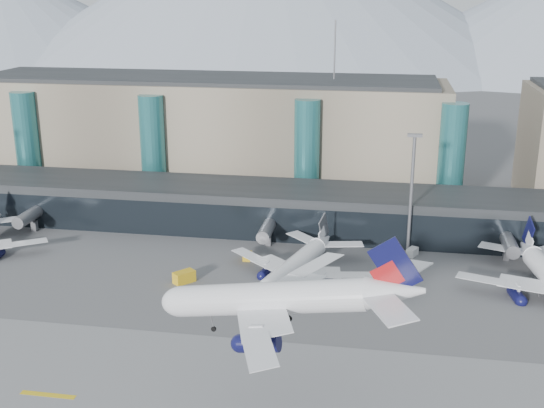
{
  "coord_description": "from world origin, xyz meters",
  "views": [
    {
      "loc": [
        24.27,
        -90.31,
        53.54
      ],
      "look_at": [
        3.39,
        32.0,
        14.31
      ],
      "focal_mm": 45.0,
      "sensor_mm": 36.0,
      "label": 1
    }
  ],
  "objects_px": {
    "jet_parked_mid": "(301,256)",
    "veh_d": "(412,252)",
    "veh_b": "(248,256)",
    "veh_h": "(184,277)",
    "lightmast_mid": "(412,187)",
    "veh_c": "(352,297)",
    "veh_g": "(384,276)",
    "hero_jet": "(296,291)"
  },
  "relations": [
    {
      "from": "veh_d",
      "to": "veh_g",
      "type": "xyz_separation_m",
      "value": [
        -5.76,
        -13.22,
        -0.24
      ]
    },
    {
      "from": "veh_b",
      "to": "veh_d",
      "type": "relative_size",
      "value": 0.89
    },
    {
      "from": "lightmast_mid",
      "to": "hero_jet",
      "type": "xyz_separation_m",
      "value": [
        -15.8,
        -61.71,
        3.42
      ]
    },
    {
      "from": "veh_d",
      "to": "veh_c",
      "type": "bearing_deg",
      "value": -178.28
    },
    {
      "from": "hero_jet",
      "to": "veh_c",
      "type": "bearing_deg",
      "value": 88.88
    },
    {
      "from": "veh_b",
      "to": "veh_g",
      "type": "height_order",
      "value": "veh_b"
    },
    {
      "from": "hero_jet",
      "to": "veh_d",
      "type": "bearing_deg",
      "value": 82.22
    },
    {
      "from": "lightmast_mid",
      "to": "jet_parked_mid",
      "type": "bearing_deg",
      "value": -142.94
    },
    {
      "from": "hero_jet",
      "to": "jet_parked_mid",
      "type": "xyz_separation_m",
      "value": [
        -5.04,
        45.97,
        -13.88
      ]
    },
    {
      "from": "lightmast_mid",
      "to": "jet_parked_mid",
      "type": "distance_m",
      "value": 28.13
    },
    {
      "from": "veh_h",
      "to": "veh_g",
      "type": "bearing_deg",
      "value": -37.25
    },
    {
      "from": "veh_g",
      "to": "veh_h",
      "type": "xyz_separation_m",
      "value": [
        -37.54,
        -8.02,
        0.52
      ]
    },
    {
      "from": "veh_c",
      "to": "veh_h",
      "type": "distance_m",
      "value": 32.31
    },
    {
      "from": "veh_c",
      "to": "veh_b",
      "type": "bearing_deg",
      "value": 166.27
    },
    {
      "from": "jet_parked_mid",
      "to": "veh_g",
      "type": "bearing_deg",
      "value": -71.4
    },
    {
      "from": "veh_b",
      "to": "veh_d",
      "type": "distance_m",
      "value": 34.63
    },
    {
      "from": "veh_d",
      "to": "veh_h",
      "type": "bearing_deg",
      "value": 142.27
    },
    {
      "from": "hero_jet",
      "to": "veh_b",
      "type": "relative_size",
      "value": 13.78
    },
    {
      "from": "hero_jet",
      "to": "veh_c",
      "type": "height_order",
      "value": "hero_jet"
    },
    {
      "from": "veh_b",
      "to": "veh_h",
      "type": "distance_m",
      "value": 16.46
    },
    {
      "from": "veh_b",
      "to": "veh_h",
      "type": "relative_size",
      "value": 0.64
    },
    {
      "from": "veh_b",
      "to": "veh_c",
      "type": "xyz_separation_m",
      "value": [
        22.56,
        -16.73,
        0.31
      ]
    },
    {
      "from": "veh_d",
      "to": "veh_h",
      "type": "relative_size",
      "value": 0.72
    },
    {
      "from": "jet_parked_mid",
      "to": "veh_d",
      "type": "bearing_deg",
      "value": -40.95
    },
    {
      "from": "lightmast_mid",
      "to": "veh_c",
      "type": "relative_size",
      "value": 6.68
    },
    {
      "from": "lightmast_mid",
      "to": "veh_h",
      "type": "relative_size",
      "value": 6.31
    },
    {
      "from": "veh_c",
      "to": "lightmast_mid",
      "type": "bearing_deg",
      "value": 91.75
    },
    {
      "from": "veh_b",
      "to": "veh_g",
      "type": "bearing_deg",
      "value": -101.84
    },
    {
      "from": "veh_h",
      "to": "jet_parked_mid",
      "type": "bearing_deg",
      "value": -30.1
    },
    {
      "from": "hero_jet",
      "to": "veh_b",
      "type": "xyz_separation_m",
      "value": [
        -17.01,
        51.84,
        -17.09
      ]
    },
    {
      "from": "hero_jet",
      "to": "veh_b",
      "type": "distance_m",
      "value": 57.17
    },
    {
      "from": "veh_c",
      "to": "veh_d",
      "type": "bearing_deg",
      "value": 88.42
    },
    {
      "from": "veh_b",
      "to": "veh_g",
      "type": "distance_m",
      "value": 28.47
    },
    {
      "from": "lightmast_mid",
      "to": "veh_d",
      "type": "bearing_deg",
      "value": -65.51
    },
    {
      "from": "jet_parked_mid",
      "to": "veh_d",
      "type": "height_order",
      "value": "jet_parked_mid"
    },
    {
      "from": "veh_b",
      "to": "veh_d",
      "type": "height_order",
      "value": "veh_d"
    },
    {
      "from": "lightmast_mid",
      "to": "veh_h",
      "type": "xyz_separation_m",
      "value": [
        -42.39,
        -23.25,
        -13.3
      ]
    },
    {
      "from": "lightmast_mid",
      "to": "hero_jet",
      "type": "distance_m",
      "value": 63.79
    },
    {
      "from": "hero_jet",
      "to": "lightmast_mid",
      "type": "bearing_deg",
      "value": 83.5
    },
    {
      "from": "jet_parked_mid",
      "to": "veh_c",
      "type": "relative_size",
      "value": 8.52
    },
    {
      "from": "hero_jet",
      "to": "veh_d",
      "type": "relative_size",
      "value": 12.27
    },
    {
      "from": "hero_jet",
      "to": "veh_d",
      "type": "xyz_separation_m",
      "value": [
        16.71,
        59.71,
        -17.01
      ]
    }
  ]
}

